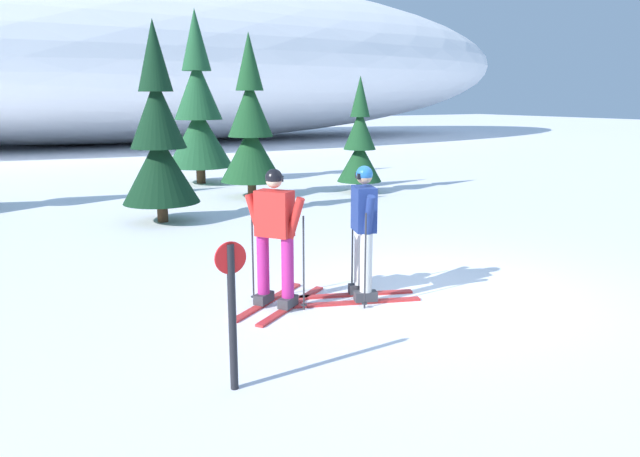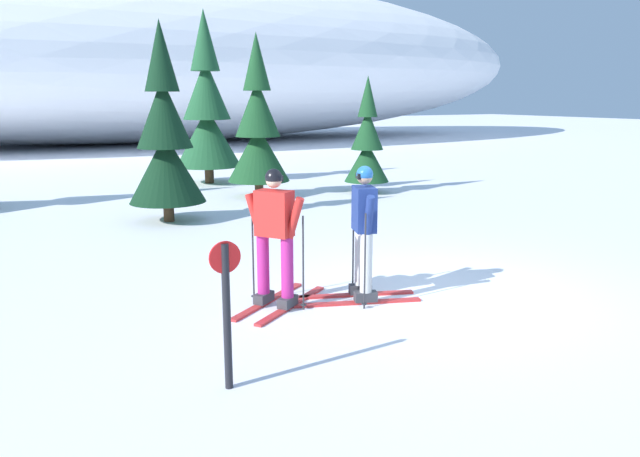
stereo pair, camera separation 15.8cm
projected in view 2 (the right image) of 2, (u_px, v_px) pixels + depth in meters
name	position (u px, v px, depth m)	size (l,w,h in m)	color
ground_plane	(439.00, 293.00, 7.96)	(120.00, 120.00, 0.00)	white
skier_navy_jacket	(363.00, 232.00, 7.53)	(1.64, 0.93, 1.70)	red
skier_red_jacket	(275.00, 235.00, 7.27)	(1.53, 1.23, 1.69)	red
pine_tree_center_left	(165.00, 140.00, 12.19)	(1.54, 1.54, 3.99)	#47301E
pine_tree_center	(207.00, 112.00, 17.62)	(1.91, 1.91, 4.94)	#47301E
pine_tree_center_right	(258.00, 130.00, 15.25)	(1.57, 1.57, 4.06)	#47301E
pine_tree_far_right	(367.00, 145.00, 15.97)	(1.18, 1.18, 3.05)	#47301E
snow_ridge_background	(137.00, 58.00, 33.20)	(50.78, 18.83, 9.14)	white
trail_marker_post	(226.00, 306.00, 5.22)	(0.28, 0.07, 1.33)	black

